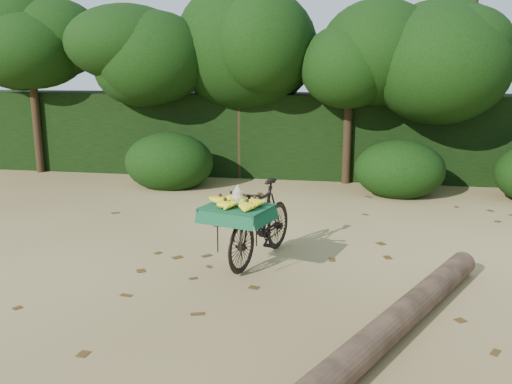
# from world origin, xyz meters

# --- Properties ---
(ground) EXTENTS (80.00, 80.00, 0.00)m
(ground) POSITION_xyz_m (0.00, 0.00, 0.00)
(ground) COLOR tan
(ground) RESTS_ON ground
(vendor_bicycle) EXTENTS (1.04, 1.81, 1.00)m
(vendor_bicycle) POSITION_xyz_m (-0.43, 0.32, 0.51)
(vendor_bicycle) COLOR black
(vendor_bicycle) RESTS_ON ground
(fallen_log) EXTENTS (1.93, 3.43, 0.27)m
(fallen_log) POSITION_xyz_m (1.12, -1.33, 0.13)
(fallen_log) COLOR brown
(fallen_log) RESTS_ON ground
(hedge_backdrop) EXTENTS (26.00, 1.80, 1.80)m
(hedge_backdrop) POSITION_xyz_m (0.00, 6.30, 0.90)
(hedge_backdrop) COLOR black
(hedge_backdrop) RESTS_ON ground
(tree_row) EXTENTS (14.50, 2.00, 4.00)m
(tree_row) POSITION_xyz_m (-0.65, 5.50, 2.00)
(tree_row) COLOR black
(tree_row) RESTS_ON ground
(bush_clumps) EXTENTS (8.80, 1.70, 0.90)m
(bush_clumps) POSITION_xyz_m (0.50, 4.30, 0.45)
(bush_clumps) COLOR black
(bush_clumps) RESTS_ON ground
(leaf_litter) EXTENTS (7.00, 7.30, 0.01)m
(leaf_litter) POSITION_xyz_m (0.00, 0.65, 0.01)
(leaf_litter) COLOR #493013
(leaf_litter) RESTS_ON ground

